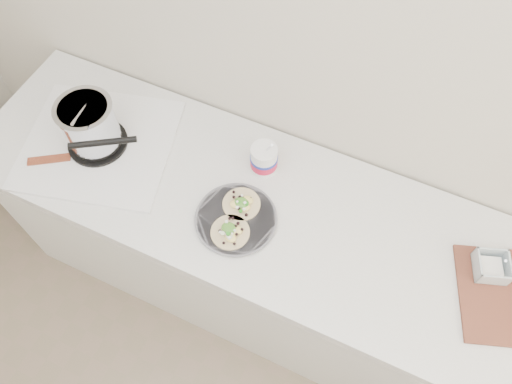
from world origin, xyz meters
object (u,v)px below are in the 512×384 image
at_px(stove, 93,131).
at_px(tub, 264,158).
at_px(bacon_plate, 50,161).
at_px(taco_plate, 236,218).

bearing_deg(stove, tub, 0.69).
bearing_deg(tub, bacon_plate, -157.23).
distance_m(taco_plate, tub, 0.24).
xyz_separation_m(tub, bacon_plate, (-0.73, -0.31, -0.06)).
xyz_separation_m(taco_plate, bacon_plate, (-0.73, -0.07, -0.01)).
relative_size(taco_plate, tub, 1.29).
bearing_deg(bacon_plate, stove, 49.01).
bearing_deg(bacon_plate, taco_plate, 5.55).
xyz_separation_m(stove, taco_plate, (0.61, -0.07, -0.07)).
distance_m(tub, bacon_plate, 0.80).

